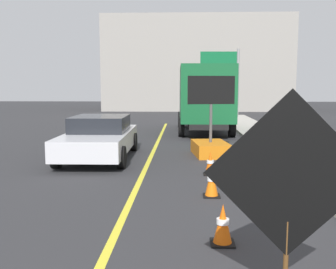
{
  "coord_description": "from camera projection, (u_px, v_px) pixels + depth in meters",
  "views": [
    {
      "loc": [
        1.08,
        -0.52,
        2.35
      ],
      "look_at": [
        0.84,
        5.62,
        1.59
      ],
      "focal_mm": 41.7,
      "sensor_mm": 36.0,
      "label": 1
    }
  ],
  "objects": [
    {
      "name": "lane_center_stripe",
      "position": [
        121.0,
        222.0,
        6.8
      ],
      "size": [
        0.14,
        36.0,
        0.01
      ],
      "primitive_type": "cube",
      "color": "yellow",
      "rests_on": "ground"
    },
    {
      "name": "roadwork_sign",
      "position": [
        289.0,
        179.0,
        3.74
      ],
      "size": [
        1.63,
        0.15,
        2.33
      ],
      "color": "#593819",
      "rests_on": "ground"
    },
    {
      "name": "arrow_board_trailer",
      "position": [
        211.0,
        141.0,
        13.33
      ],
      "size": [
        1.6,
        1.93,
        2.7
      ],
      "color": "orange",
      "rests_on": "ground"
    },
    {
      "name": "box_truck",
      "position": [
        204.0,
        97.0,
        19.86
      ],
      "size": [
        2.74,
        6.74,
        3.33
      ],
      "color": "black",
      "rests_on": "ground"
    },
    {
      "name": "pickup_car",
      "position": [
        100.0,
        137.0,
        12.75
      ],
      "size": [
        2.16,
        4.77,
        1.38
      ],
      "color": "silver",
      "rests_on": "ground"
    },
    {
      "name": "highway_guide_sign",
      "position": [
        227.0,
        71.0,
        27.83
      ],
      "size": [
        2.79,
        0.23,
        5.0
      ],
      "color": "gray",
      "rests_on": "ground"
    },
    {
      "name": "far_building_block",
      "position": [
        196.0,
        65.0,
        39.68
      ],
      "size": [
        17.97,
        8.24,
        8.97
      ],
      "primitive_type": "cube",
      "color": "gray",
      "rests_on": "ground"
    },
    {
      "name": "traffic_cone_near_sign",
      "position": [
        223.0,
        225.0,
        5.81
      ],
      "size": [
        0.36,
        0.36,
        0.62
      ],
      "color": "black",
      "rests_on": "ground"
    },
    {
      "name": "traffic_cone_mid_lane",
      "position": [
        212.0,
        181.0,
        8.33
      ],
      "size": [
        0.36,
        0.36,
        0.68
      ],
      "color": "black",
      "rests_on": "ground"
    },
    {
      "name": "traffic_cone_far_lane",
      "position": [
        210.0,
        164.0,
        10.39
      ],
      "size": [
        0.36,
        0.36,
        0.62
      ],
      "color": "black",
      "rests_on": "ground"
    }
  ]
}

